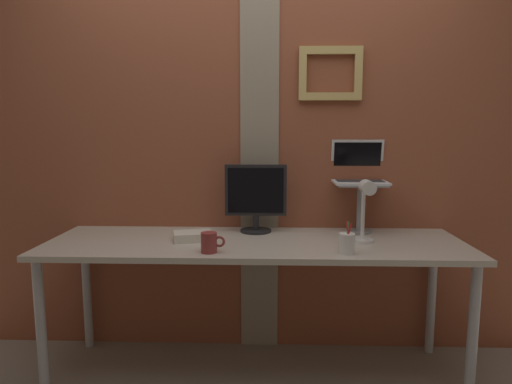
# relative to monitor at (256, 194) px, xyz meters

# --- Properties ---
(ground_plane) EXTENTS (6.00, 6.00, 0.00)m
(ground_plane) POSITION_rel_monitor_xyz_m (-0.01, -0.27, -0.97)
(ground_plane) COLOR gray
(brick_wall_back) EXTENTS (3.44, 0.15, 2.69)m
(brick_wall_back) POSITION_rel_monitor_xyz_m (-0.01, 0.18, 0.37)
(brick_wall_back) COLOR brown
(brick_wall_back) RESTS_ON ground_plane
(desk) EXTENTS (2.22, 0.68, 0.75)m
(desk) POSITION_rel_monitor_xyz_m (0.01, -0.22, -0.29)
(desk) COLOR beige
(desk) RESTS_ON ground_plane
(monitor) EXTENTS (0.35, 0.18, 0.39)m
(monitor) POSITION_rel_monitor_xyz_m (0.00, 0.00, 0.00)
(monitor) COLOR black
(monitor) RESTS_ON desk
(laptop_stand) EXTENTS (0.28, 0.22, 0.29)m
(laptop_stand) POSITION_rel_monitor_xyz_m (0.60, 0.00, -0.03)
(laptop_stand) COLOR gray
(laptop_stand) RESTS_ON desk
(laptop) EXTENTS (0.30, 0.25, 0.25)m
(laptop) POSITION_rel_monitor_xyz_m (0.60, 0.07, 0.14)
(laptop) COLOR white
(laptop) RESTS_ON laptop_stand
(desk_lamp) EXTENTS (0.12, 0.20, 0.34)m
(desk_lamp) POSITION_rel_monitor_xyz_m (0.57, -0.27, -0.01)
(desk_lamp) COLOR white
(desk_lamp) RESTS_ON desk
(pen_cup) EXTENTS (0.08, 0.08, 0.16)m
(pen_cup) POSITION_rel_monitor_xyz_m (0.45, -0.45, -0.17)
(pen_cup) COLOR white
(pen_cup) RESTS_ON desk
(coffee_mug) EXTENTS (0.12, 0.08, 0.10)m
(coffee_mug) POSITION_rel_monitor_xyz_m (-0.21, -0.45, -0.17)
(coffee_mug) COLOR maroon
(coffee_mug) RESTS_ON desk
(paper_clutter_stack) EXTENTS (0.23, 0.18, 0.05)m
(paper_clutter_stack) POSITION_rel_monitor_xyz_m (-0.33, -0.22, -0.20)
(paper_clutter_stack) COLOR silver
(paper_clutter_stack) RESTS_ON desk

